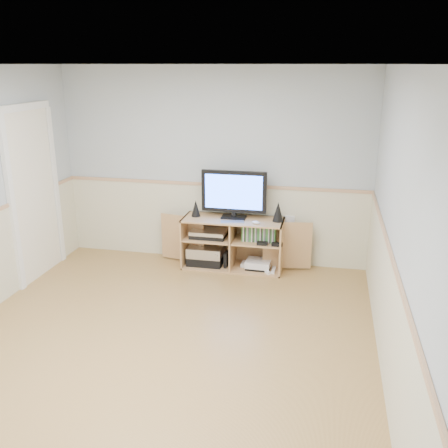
{
  "coord_description": "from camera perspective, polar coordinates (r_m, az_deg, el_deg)",
  "views": [
    {
      "loc": [
        1.44,
        -3.87,
        2.5
      ],
      "look_at": [
        0.36,
        1.2,
        0.83
      ],
      "focal_mm": 40.0,
      "sensor_mm": 36.0,
      "label": 1
    }
  ],
  "objects": [
    {
      "name": "monitor",
      "position": [
        6.2,
        1.14,
        3.57
      ],
      "size": [
        0.82,
        0.18,
        0.6
      ],
      "color": "black",
      "rests_on": "media_cabinet"
    },
    {
      "name": "game_cases",
      "position": [
        6.23,
        4.03,
        -1.12
      ],
      "size": [
        0.42,
        0.14,
        0.19
      ],
      "primitive_type": "cube",
      "color": "#3F8C3F",
      "rests_on": "media_cabinet"
    },
    {
      "name": "av_components",
      "position": [
        6.45,
        -1.95,
        -2.9
      ],
      "size": [
        0.52,
        0.33,
        0.47
      ],
      "color": "black",
      "rests_on": "media_cabinet"
    },
    {
      "name": "room",
      "position": [
        4.46,
        -8.17,
        0.86
      ],
      "size": [
        4.04,
        4.54,
        2.54
      ],
      "color": "tan",
      "rests_on": "ground"
    },
    {
      "name": "speaker_right",
      "position": [
        6.15,
        6.2,
        1.4
      ],
      "size": [
        0.13,
        0.13,
        0.25
      ],
      "primitive_type": "cone",
      "color": "black",
      "rests_on": "media_cabinet"
    },
    {
      "name": "game_consoles",
      "position": [
        6.38,
        3.86,
        -4.62
      ],
      "size": [
        0.45,
        0.3,
        0.11
      ],
      "color": "white",
      "rests_on": "media_cabinet"
    },
    {
      "name": "keyboard",
      "position": [
        6.11,
        0.95,
        0.24
      ],
      "size": [
        0.31,
        0.17,
        0.01
      ],
      "primitive_type": "cube",
      "rotation": [
        0.0,
        0.0,
        0.21
      ],
      "color": "#BCBCC1",
      "rests_on": "media_cabinet"
    },
    {
      "name": "speaker_left",
      "position": [
        6.34,
        -3.25,
        1.81
      ],
      "size": [
        0.11,
        0.11,
        0.21
      ],
      "primitive_type": "cone",
      "color": "black",
      "rests_on": "media_cabinet"
    },
    {
      "name": "mouse",
      "position": [
        6.06,
        3.66,
        0.17
      ],
      "size": [
        0.11,
        0.08,
        0.04
      ],
      "primitive_type": "ellipsoid",
      "rotation": [
        0.0,
        0.0,
        -0.19
      ],
      "color": "white",
      "rests_on": "media_cabinet"
    },
    {
      "name": "media_cabinet",
      "position": [
        6.4,
        1.12,
        -2.0
      ],
      "size": [
        1.98,
        0.47,
        0.65
      ],
      "color": "tan",
      "rests_on": "floor"
    },
    {
      "name": "wall_outlet",
      "position": [
        6.41,
        7.53,
        0.41
      ],
      "size": [
        0.12,
        0.03,
        0.12
      ],
      "primitive_type": "cube",
      "color": "white",
      "rests_on": "wall_back"
    }
  ]
}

